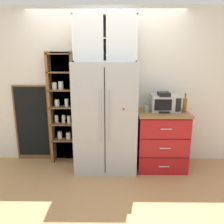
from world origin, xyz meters
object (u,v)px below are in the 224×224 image
Objects in this scene: mug_sage at (147,109)px; bottle_cobalt at (163,103)px; refrigerator at (106,117)px; microwave at (165,103)px; bottle_amber at (185,104)px; chalkboard_menu at (33,123)px; coffee_maker at (163,102)px; mug_red at (163,109)px.

mug_sage is 0.27m from bottle_cobalt.
refrigerator is 0.65m from mug_sage.
bottle_amber reaches higher than microwave.
bottle_amber is 0.22× the size of chalkboard_menu.
refrigerator reaches higher than coffee_maker.
coffee_maker is at bearing -130.90° from microwave.
refrigerator is 0.96m from microwave.
bottle_amber is at bearing -3.52° from bottle_cobalt.
microwave is 0.31m from mug_sage.
bottle_cobalt reaches higher than bottle_amber.
refrigerator is at bearing -12.84° from chalkboard_menu.
coffee_maker is 0.28m from mug_sage.
chalkboard_menu is at bearing 173.61° from bottle_amber.
bottle_cobalt is (-0.04, -0.04, 0.00)m from microwave.
coffee_maker is 0.02m from bottle_cobalt.
mug_red is 0.37× the size of bottle_cobalt.
refrigerator is 15.70× the size of mug_red.
bottle_cobalt reaches higher than mug_sage.
mug_sage is 1.97m from chalkboard_menu.
bottle_amber is (0.59, 0.02, 0.08)m from mug_sage.
bottle_amber is 0.99× the size of bottle_cobalt.
refrigerator reaches higher than chalkboard_menu.
chalkboard_menu is (-2.21, 0.22, -0.41)m from microwave.
mug_red is at bearing 67.09° from bottle_cobalt.
coffee_maker reaches higher than bottle_cobalt.
refrigerator is 0.92m from bottle_cobalt.
refrigerator is at bearing -178.09° from coffee_maker.
microwave reaches higher than mug_red.
microwave is (0.93, 0.07, 0.22)m from refrigerator.
chalkboard_menu is (-2.18, 0.26, -0.41)m from bottle_cobalt.
coffee_maker reaches higher than microwave.
bottle_amber is (0.33, -0.03, 0.08)m from mug_red.
mug_red is 2.22m from chalkboard_menu.
chalkboard_menu is at bearing 171.20° from mug_sage.
mug_red is (0.90, 0.04, 0.13)m from refrigerator.
mug_red is at bearing 2.30° from refrigerator.
chalkboard_menu is at bearing 173.17° from bottle_cobalt.
chalkboard_menu reaches higher than bottle_cobalt.
mug_sage is at bearing -165.24° from microwave.
refrigerator reaches higher than mug_sage.
bottle_cobalt is at bearing -131.80° from microwave.
refrigerator is 5.79× the size of bottle_cobalt.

